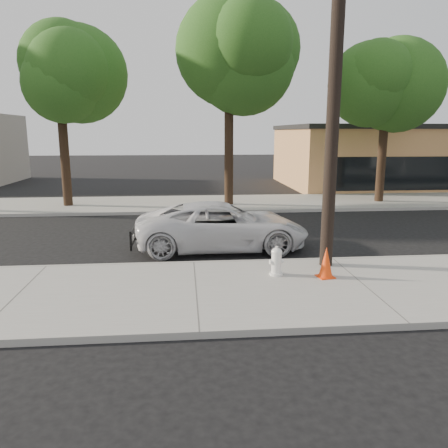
# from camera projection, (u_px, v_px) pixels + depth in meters

# --- Properties ---
(ground) EXTENTS (120.00, 120.00, 0.00)m
(ground) POSITION_uv_depth(u_px,v_px,m) (192.00, 248.00, 14.31)
(ground) COLOR black
(ground) RESTS_ON ground
(near_sidewalk) EXTENTS (90.00, 4.40, 0.15)m
(near_sidewalk) POSITION_uv_depth(u_px,v_px,m) (196.00, 292.00, 10.10)
(near_sidewalk) COLOR gray
(near_sidewalk) RESTS_ON ground
(far_sidewalk) EXTENTS (90.00, 5.00, 0.15)m
(far_sidewalk) POSITION_uv_depth(u_px,v_px,m) (189.00, 204.00, 22.57)
(far_sidewalk) COLOR gray
(far_sidewalk) RESTS_ON ground
(curb_near) EXTENTS (90.00, 0.12, 0.16)m
(curb_near) POSITION_uv_depth(u_px,v_px,m) (194.00, 264.00, 12.24)
(curb_near) COLOR #9E9B93
(curb_near) RESTS_ON ground
(building_main) EXTENTS (18.00, 10.00, 4.00)m
(building_main) POSITION_uv_depth(u_px,v_px,m) (413.00, 157.00, 30.91)
(building_main) COLOR tan
(building_main) RESTS_ON ground
(utility_pole) EXTENTS (1.40, 0.34, 9.00)m
(utility_pole) POSITION_uv_depth(u_px,v_px,m) (334.00, 92.00, 11.03)
(utility_pole) COLOR black
(utility_pole) RESTS_ON near_sidewalk
(tree_b) EXTENTS (4.34, 4.20, 8.45)m
(tree_b) POSITION_uv_depth(u_px,v_px,m) (62.00, 79.00, 20.37)
(tree_b) COLOR black
(tree_b) RESTS_ON far_sidewalk
(tree_c) EXTENTS (4.96, 4.80, 9.55)m
(tree_c) POSITION_uv_depth(u_px,v_px,m) (234.00, 63.00, 20.52)
(tree_c) COLOR black
(tree_c) RESTS_ON far_sidewalk
(tree_d) EXTENTS (4.50, 4.35, 8.75)m
(tree_d) POSITION_uv_depth(u_px,v_px,m) (393.00, 78.00, 21.65)
(tree_d) COLOR black
(tree_d) RESTS_ON far_sidewalk
(police_cruiser) EXTENTS (5.49, 2.56, 1.52)m
(police_cruiser) POSITION_uv_depth(u_px,v_px,m) (222.00, 226.00, 14.00)
(police_cruiser) COLOR silver
(police_cruiser) RESTS_ON ground
(fire_hydrant) EXTENTS (0.38, 0.34, 0.71)m
(fire_hydrant) POSITION_uv_depth(u_px,v_px,m) (276.00, 262.00, 11.04)
(fire_hydrant) COLOR white
(fire_hydrant) RESTS_ON near_sidewalk
(traffic_cone) EXTENTS (0.46, 0.46, 0.78)m
(traffic_cone) POSITION_uv_depth(u_px,v_px,m) (326.00, 263.00, 10.87)
(traffic_cone) COLOR #FD410D
(traffic_cone) RESTS_ON near_sidewalk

